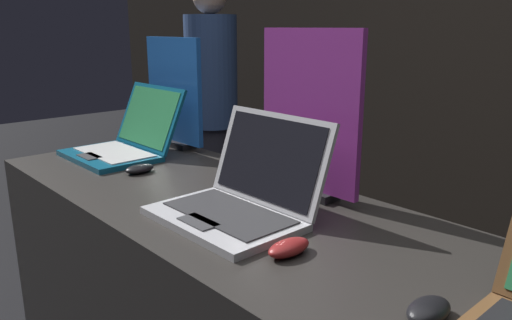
# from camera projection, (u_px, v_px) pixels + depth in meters

# --- Properties ---
(laptop_front) EXTENTS (0.38, 0.37, 0.26)m
(laptop_front) POSITION_uv_depth(u_px,v_px,m) (125.00, 140.00, 1.95)
(laptop_front) COLOR #0F5170
(laptop_front) RESTS_ON display_counter
(mouse_front) EXTENTS (0.06, 0.10, 0.03)m
(mouse_front) POSITION_uv_depth(u_px,v_px,m) (140.00, 169.00, 1.72)
(mouse_front) COLOR black
(mouse_front) RESTS_ON display_counter
(promo_stand_front) EXTENTS (0.36, 0.07, 0.45)m
(promo_stand_front) POSITION_uv_depth(u_px,v_px,m) (174.00, 95.00, 2.06)
(promo_stand_front) COLOR black
(promo_stand_front) RESTS_ON display_counter
(laptop_middle) EXTENTS (0.40, 0.35, 0.26)m
(laptop_middle) POSITION_uv_depth(u_px,v_px,m) (242.00, 194.00, 1.32)
(laptop_middle) COLOR #B7B7BC
(laptop_middle) RESTS_ON display_counter
(mouse_middle) EXTENTS (0.06, 0.12, 0.03)m
(mouse_middle) POSITION_uv_depth(u_px,v_px,m) (289.00, 247.00, 1.11)
(mouse_middle) COLOR maroon
(mouse_middle) RESTS_ON display_counter
(promo_stand_middle) EXTENTS (0.36, 0.07, 0.49)m
(promo_stand_middle) POSITION_uv_depth(u_px,v_px,m) (309.00, 118.00, 1.44)
(promo_stand_middle) COLOR black
(promo_stand_middle) RESTS_ON display_counter
(mouse_back) EXTENTS (0.06, 0.10, 0.03)m
(mouse_back) POSITION_uv_depth(u_px,v_px,m) (429.00, 310.00, 0.86)
(mouse_back) COLOR black
(mouse_back) RESTS_ON display_counter
(person_bystander) EXTENTS (0.32, 0.32, 1.68)m
(person_bystander) POSITION_uv_depth(u_px,v_px,m) (212.00, 115.00, 3.12)
(person_bystander) COLOR #282833
(person_bystander) RESTS_ON ground_plane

